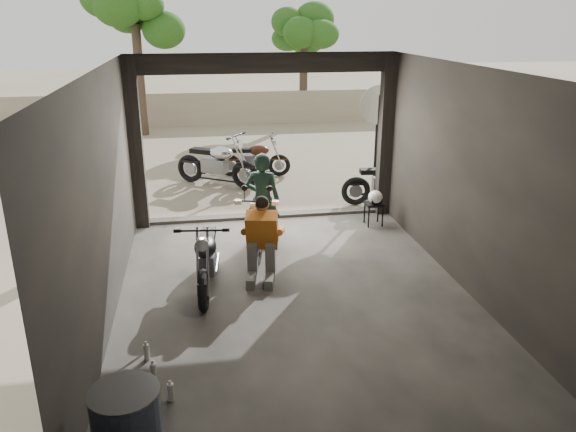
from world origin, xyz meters
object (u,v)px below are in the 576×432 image
object	(u,v)px
sign_post	(378,123)
outside_bike_b	(255,156)
outside_bike_c	(388,178)
rider	(262,199)
mechanic	(261,242)
main_bike	(261,221)
stool	(374,207)
left_bike	(207,253)
outside_bike_a	(216,159)
helmet	(375,197)

from	to	relation	value
sign_post	outside_bike_b	bearing A→B (deg)	153.67
outside_bike_c	sign_post	xyz separation A→B (m)	(-0.17, 0.40, 1.10)
sign_post	rider	bearing A→B (deg)	-124.02
mechanic	sign_post	bearing A→B (deg)	62.86
main_bike	outside_bike_b	size ratio (longest dim) A/B	1.04
main_bike	stool	size ratio (longest dim) A/B	3.53
left_bike	outside_bike_a	world-z (taller)	outside_bike_a
helmet	outside_bike_a	bearing A→B (deg)	125.70
mechanic	stool	size ratio (longest dim) A/B	2.71
rider	outside_bike_c	bearing A→B (deg)	-132.09
main_bike	left_bike	xyz separation A→B (m)	(-0.95, -1.28, 0.03)
outside_bike_b	helmet	bearing A→B (deg)	-145.34
outside_bike_a	helmet	xyz separation A→B (m)	(2.84, -3.29, -0.05)
outside_bike_b	main_bike	bearing A→B (deg)	-175.51
main_bike	outside_bike_a	distance (m)	4.15
main_bike	outside_bike_a	size ratio (longest dim) A/B	0.86
outside_bike_c	rider	xyz separation A→B (m)	(-2.90, -1.75, 0.24)
left_bike	stool	xyz separation A→B (m)	(3.23, 2.15, -0.18)
left_bike	stool	world-z (taller)	left_bike
outside_bike_c	main_bike	bearing A→B (deg)	130.23
outside_bike_b	outside_bike_c	distance (m)	3.73
stool	outside_bike_b	bearing A→B (deg)	115.45
outside_bike_b	stool	xyz separation A→B (m)	(1.86, -3.92, -0.14)
outside_bike_a	stool	world-z (taller)	outside_bike_a
outside_bike_c	mechanic	distance (m)	4.45
main_bike	mechanic	size ratio (longest dim) A/B	1.31
outside_bike_c	stool	xyz separation A→B (m)	(-0.69, -1.20, -0.20)
stool	rider	bearing A→B (deg)	-165.93
outside_bike_a	mechanic	size ratio (longest dim) A/B	1.52
stool	main_bike	bearing A→B (deg)	-159.08
helmet	mechanic	bearing A→B (deg)	-146.26
outside_bike_c	stool	size ratio (longest dim) A/B	3.78
main_bike	helmet	bearing A→B (deg)	33.68
left_bike	outside_bike_c	size ratio (longest dim) A/B	0.96
mechanic	helmet	world-z (taller)	mechanic
left_bike	helmet	distance (m)	3.86
mechanic	sign_post	xyz separation A→B (m)	(2.93, 3.59, 1.07)
outside_bike_a	rider	size ratio (longest dim) A/B	1.14
left_bike	outside_bike_c	distance (m)	5.16
left_bike	stool	bearing A→B (deg)	39.89
outside_bike_b	outside_bike_c	world-z (taller)	outside_bike_c
main_bike	outside_bike_a	xyz separation A→B (m)	(-0.56, 4.11, 0.10)
outside_bike_c	helmet	world-z (taller)	outside_bike_c
outside_bike_c	mechanic	xyz separation A→B (m)	(-3.10, -3.19, 0.03)
left_bike	rider	distance (m)	1.91
stool	sign_post	size ratio (longest dim) A/B	0.18
rider	main_bike	bearing A→B (deg)	94.69
outside_bike_c	stool	world-z (taller)	outside_bike_c
left_bike	main_bike	bearing A→B (deg)	59.55
outside_bike_b	rider	bearing A→B (deg)	-174.99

